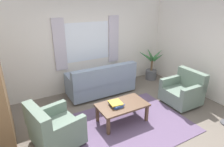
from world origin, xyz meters
The scene contains 12 objects.
ground_plane centered at (0.00, 0.00, 0.00)m, with size 6.24×6.24×0.00m, color #6B6056.
wall_back centered at (0.00, 2.26, 1.30)m, with size 5.32×0.12×2.60m, color silver.
wall_right centered at (2.66, 0.00, 1.30)m, with size 0.12×4.40×2.60m, color silver.
window_with_curtains centered at (0.00, 2.18, 1.45)m, with size 1.98×0.07×1.40m.
area_rug centered at (0.00, 0.00, 0.01)m, with size 2.57×1.99×0.01m, color #604C6B.
couch centered at (0.12, 1.61, 0.37)m, with size 1.90×0.82×0.92m.
armchair_left centered at (-1.58, 0.17, 0.35)m, with size 0.99×1.00×0.88m.
armchair_right centered at (1.75, 0.10, 0.35)m, with size 0.83×0.85×0.88m.
coffee_table centered at (-0.07, 0.18, 0.38)m, with size 1.10×0.64×0.44m.
book_stack_on_table centered at (-0.23, 0.20, 0.48)m, with size 0.29×0.33×0.08m.
potted_plant centered at (2.10, 1.78, 0.42)m, with size 0.99×0.93×1.15m.
bookshelf centered at (-2.35, 0.80, 0.89)m, with size 0.30×0.94×1.72m.
Camera 1 is at (-2.06, -2.90, 2.60)m, focal length 30.60 mm.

